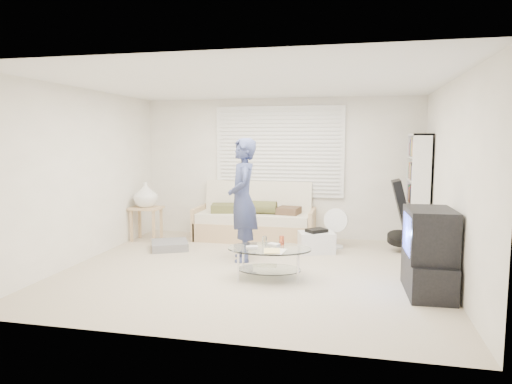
% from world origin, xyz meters
% --- Properties ---
extents(ground, '(5.00, 5.00, 0.00)m').
position_xyz_m(ground, '(0.00, 0.00, 0.00)').
color(ground, tan).
rests_on(ground, ground).
extents(room_shell, '(5.02, 4.52, 2.51)m').
position_xyz_m(room_shell, '(0.00, 0.48, 1.63)').
color(room_shell, silver).
rests_on(room_shell, ground).
extents(window_blinds, '(2.32, 0.08, 1.62)m').
position_xyz_m(window_blinds, '(0.00, 2.20, 1.55)').
color(window_blinds, silver).
rests_on(window_blinds, ground).
extents(futon_sofa, '(2.09, 0.84, 1.02)m').
position_xyz_m(futon_sofa, '(-0.37, 1.87, 0.34)').
color(futon_sofa, tan).
rests_on(futon_sofa, ground).
extents(grey_floor_pillow, '(0.75, 0.75, 0.13)m').
position_xyz_m(grey_floor_pillow, '(-1.57, 0.87, 0.06)').
color(grey_floor_pillow, slate).
rests_on(grey_floor_pillow, ground).
extents(side_table, '(0.52, 0.42, 1.03)m').
position_xyz_m(side_table, '(-2.22, 1.39, 0.77)').
color(side_table, tan).
rests_on(side_table, ground).
extents(bookshelf, '(0.29, 0.78, 1.86)m').
position_xyz_m(bookshelf, '(2.32, 1.66, 0.93)').
color(bookshelf, white).
rests_on(bookshelf, ground).
extents(guitar_case, '(0.45, 0.42, 1.12)m').
position_xyz_m(guitar_case, '(2.11, 1.49, 0.50)').
color(guitar_case, black).
rests_on(guitar_case, ground).
extents(floor_fan, '(0.40, 0.27, 0.66)m').
position_xyz_m(floor_fan, '(1.06, 1.55, 0.38)').
color(floor_fan, white).
rests_on(floor_fan, ground).
extents(storage_bin, '(0.63, 0.52, 0.38)m').
position_xyz_m(storage_bin, '(0.78, 1.16, 0.17)').
color(storage_bin, white).
rests_on(storage_bin, ground).
extents(tv_unit, '(0.53, 0.93, 0.99)m').
position_xyz_m(tv_unit, '(2.20, -0.49, 0.48)').
color(tv_unit, black).
rests_on(tv_unit, ground).
extents(coffee_table, '(1.13, 0.78, 0.52)m').
position_xyz_m(coffee_table, '(0.30, -0.32, 0.32)').
color(coffee_table, silver).
rests_on(coffee_table, ground).
extents(standing_person, '(0.61, 0.75, 1.79)m').
position_xyz_m(standing_person, '(-0.24, 0.48, 0.90)').
color(standing_person, navy).
rests_on(standing_person, ground).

